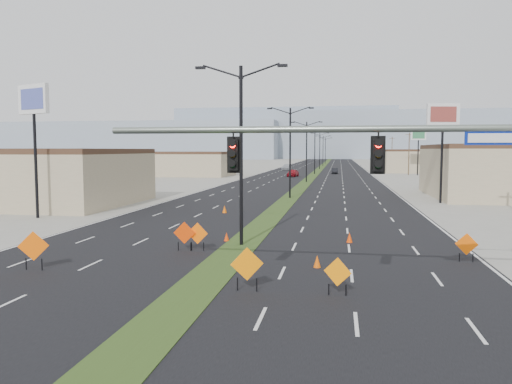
% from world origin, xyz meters
% --- Properties ---
extents(ground, '(600.00, 600.00, 0.00)m').
position_xyz_m(ground, '(0.00, 0.00, 0.00)').
color(ground, gray).
rests_on(ground, ground).
extents(road_surface, '(25.00, 400.00, 0.02)m').
position_xyz_m(road_surface, '(0.00, 100.00, 0.00)').
color(road_surface, black).
rests_on(road_surface, ground).
extents(median_strip, '(2.00, 400.00, 0.04)m').
position_xyz_m(median_strip, '(0.00, 100.00, 0.00)').
color(median_strip, '#304418').
rests_on(median_strip, ground).
extents(building_sw_far, '(30.00, 14.00, 4.50)m').
position_xyz_m(building_sw_far, '(-32.00, 85.00, 2.25)').
color(building_sw_far, tan).
rests_on(building_sw_far, ground).
extents(building_se_far, '(44.00, 16.00, 5.00)m').
position_xyz_m(building_se_far, '(38.00, 110.00, 2.50)').
color(building_se_far, tan).
rests_on(building_se_far, ground).
extents(mesa_west, '(180.00, 50.00, 22.00)m').
position_xyz_m(mesa_west, '(-120.00, 280.00, 11.00)').
color(mesa_west, '#8997AB').
rests_on(mesa_west, ground).
extents(mesa_center, '(220.00, 50.00, 28.00)m').
position_xyz_m(mesa_center, '(40.00, 300.00, 14.00)').
color(mesa_center, '#8997AB').
rests_on(mesa_center, ground).
extents(mesa_backdrop, '(140.00, 50.00, 32.00)m').
position_xyz_m(mesa_backdrop, '(-30.00, 320.00, 16.00)').
color(mesa_backdrop, '#8997AB').
rests_on(mesa_backdrop, ground).
extents(signal_mast, '(16.30, 0.60, 8.00)m').
position_xyz_m(signal_mast, '(8.56, 2.00, 4.79)').
color(signal_mast, slate).
rests_on(signal_mast, ground).
extents(streetlight_0, '(5.15, 0.24, 10.02)m').
position_xyz_m(streetlight_0, '(0.00, 12.00, 5.42)').
color(streetlight_0, black).
rests_on(streetlight_0, ground).
extents(streetlight_1, '(5.15, 0.24, 10.02)m').
position_xyz_m(streetlight_1, '(0.00, 40.00, 5.42)').
color(streetlight_1, black).
rests_on(streetlight_1, ground).
extents(streetlight_2, '(5.15, 0.24, 10.02)m').
position_xyz_m(streetlight_2, '(0.00, 68.00, 5.42)').
color(streetlight_2, black).
rests_on(streetlight_2, ground).
extents(streetlight_3, '(5.15, 0.24, 10.02)m').
position_xyz_m(streetlight_3, '(0.00, 96.00, 5.42)').
color(streetlight_3, black).
rests_on(streetlight_3, ground).
extents(streetlight_4, '(5.15, 0.24, 10.02)m').
position_xyz_m(streetlight_4, '(0.00, 124.00, 5.42)').
color(streetlight_4, black).
rests_on(streetlight_4, ground).
extents(streetlight_5, '(5.15, 0.24, 10.02)m').
position_xyz_m(streetlight_5, '(0.00, 152.00, 5.42)').
color(streetlight_5, black).
rests_on(streetlight_5, ground).
extents(streetlight_6, '(5.15, 0.24, 10.02)m').
position_xyz_m(streetlight_6, '(0.00, 180.00, 5.42)').
color(streetlight_6, black).
rests_on(streetlight_6, ground).
extents(utility_pole_1, '(1.60, 0.20, 9.00)m').
position_xyz_m(utility_pole_1, '(20.00, 60.00, 4.67)').
color(utility_pole_1, '#4C3823').
rests_on(utility_pole_1, ground).
extents(utility_pole_2, '(1.60, 0.20, 9.00)m').
position_xyz_m(utility_pole_2, '(20.00, 95.00, 4.67)').
color(utility_pole_2, '#4C3823').
rests_on(utility_pole_2, ground).
extents(utility_pole_3, '(1.60, 0.20, 9.00)m').
position_xyz_m(utility_pole_3, '(20.00, 130.00, 4.67)').
color(utility_pole_3, '#4C3823').
rests_on(utility_pole_3, ground).
extents(car_left, '(2.37, 4.62, 1.50)m').
position_xyz_m(car_left, '(-3.76, 84.41, 0.75)').
color(car_left, maroon).
rests_on(car_left, ground).
extents(car_mid, '(1.49, 3.91, 1.27)m').
position_xyz_m(car_mid, '(4.39, 98.02, 0.64)').
color(car_mid, black).
rests_on(car_mid, ground).
extents(car_far, '(2.54, 5.46, 1.54)m').
position_xyz_m(car_far, '(-8.53, 117.83, 0.77)').
color(car_far, '#ABAFB5').
rests_on(car_far, ground).
extents(construction_sign_0, '(1.25, 0.53, 1.78)m').
position_xyz_m(construction_sign_0, '(-8.04, 4.70, 1.05)').
color(construction_sign_0, '#FD5E05').
rests_on(construction_sign_0, ground).
extents(construction_sign_1, '(1.19, 0.09, 1.58)m').
position_xyz_m(construction_sign_1, '(-2.69, 9.93, 0.93)').
color(construction_sign_1, red).
rests_on(construction_sign_1, ground).
extents(construction_sign_2, '(1.15, 0.14, 1.53)m').
position_xyz_m(construction_sign_2, '(-2.00, 10.06, 0.90)').
color(construction_sign_2, '#F85F05').
rests_on(construction_sign_2, ground).
extents(construction_sign_3, '(1.21, 0.50, 1.71)m').
position_xyz_m(construction_sign_3, '(2.00, 3.00, 1.01)').
color(construction_sign_3, orange).
rests_on(construction_sign_3, ground).
extents(construction_sign_4, '(1.02, 0.42, 1.44)m').
position_xyz_m(construction_sign_4, '(5.40, 3.00, 0.84)').
color(construction_sign_4, orange).
rests_on(construction_sign_4, ground).
extents(construction_sign_5, '(1.05, 0.25, 1.41)m').
position_xyz_m(construction_sign_5, '(11.50, 9.63, 0.82)').
color(construction_sign_5, '#E05304').
rests_on(construction_sign_5, ground).
extents(cone_0, '(0.40, 0.40, 0.53)m').
position_xyz_m(cone_0, '(-1.11, 13.09, 0.27)').
color(cone_0, '#DF3804').
rests_on(cone_0, ground).
extents(cone_1, '(0.37, 0.37, 0.58)m').
position_xyz_m(cone_1, '(4.47, 7.29, 0.29)').
color(cone_1, '#DF5204').
rests_on(cone_1, ground).
extents(cone_2, '(0.48, 0.48, 0.60)m').
position_xyz_m(cone_2, '(6.06, 13.82, 0.30)').
color(cone_2, '#E13B04').
rests_on(cone_2, ground).
extents(cone_3, '(0.51, 0.51, 0.66)m').
position_xyz_m(cone_3, '(-4.22, 25.92, 0.33)').
color(cone_3, '#DE5704').
rests_on(cone_3, ground).
extents(pole_sign_west, '(3.30, 1.60, 10.47)m').
position_xyz_m(pole_sign_west, '(-18.20, 20.56, 8.61)').
color(pole_sign_west, black).
rests_on(pole_sign_west, ground).
extents(pole_sign_east_near, '(3.28, 0.93, 10.03)m').
position_xyz_m(pole_sign_east_near, '(15.61, 37.45, 8.22)').
color(pole_sign_east_near, black).
rests_on(pole_sign_east_near, ground).
extents(pole_sign_east_far, '(3.11, 0.47, 9.51)m').
position_xyz_m(pole_sign_east_far, '(21.83, 94.65, 7.76)').
color(pole_sign_east_far, black).
rests_on(pole_sign_east_far, ground).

